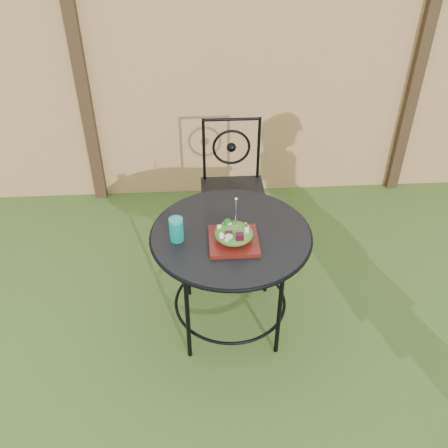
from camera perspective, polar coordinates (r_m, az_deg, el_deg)
The scene contains 8 objects.
ground at distance 2.96m, azimuth 7.26°, elevation -19.54°, with size 60.00×60.00×0.00m, color #264917.
fence at distance 4.10m, azimuth 3.14°, elevation 15.36°, with size 8.00×0.12×1.90m.
patio_table at distance 2.90m, azimuth 0.77°, elevation -3.17°, with size 0.92×0.92×0.72m.
patio_chair at distance 3.64m, azimuth 0.99°, elevation 4.61°, with size 0.46×0.46×0.95m.
salad_plate at distance 2.73m, azimuth 1.11°, elevation -1.95°, with size 0.27×0.27×0.02m, color #450A09.
salad at distance 2.70m, azimuth 1.12°, elevation -1.09°, with size 0.21×0.21×0.08m, color #235614.
fork at distance 2.62m, azimuth 1.37°, elevation 1.15°, with size 0.01×0.01×0.18m, color silver.
drinking_glass at distance 2.73m, azimuth -5.47°, elevation -0.61°, with size 0.08×0.08×0.14m, color #0B8A79.
Camera 1 is at (-0.45, -1.59, 2.45)m, focal length 40.00 mm.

